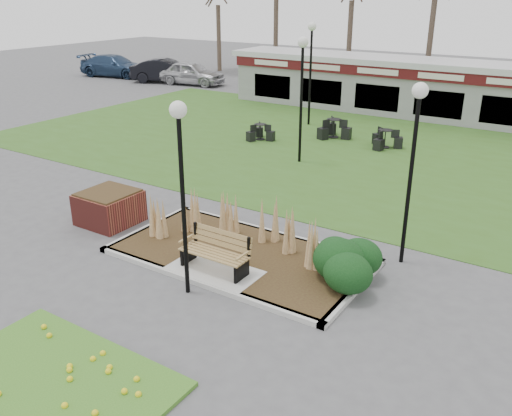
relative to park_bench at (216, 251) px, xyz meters
The scene contains 17 objects.
ground 0.64m from the park_bench, 90.00° to the right, with size 100.00×100.00×0.00m, color #515154.
lawn 11.77m from the park_bench, 90.00° to the left, with size 34.00×16.00×0.02m, color #365C1D.
flower_bed 4.88m from the park_bench, 90.00° to the right, with size 4.20×3.00×0.16m.
planting_bed 1.70m from the park_bench, 40.83° to the left, with size 6.75×3.40×1.27m.
park_bench is the anchor object (origin of this frame).
brick_planter 4.47m from the park_bench, behind, with size 1.50×1.50×0.95m.
food_pavilion 19.73m from the park_bench, 90.00° to the left, with size 24.60×3.40×2.90m.
lamp_post_near_right 5.26m from the park_bench, 40.26° to the left, with size 0.36×0.36×4.40m.
lamp_post_mid_left 2.74m from the park_bench, 91.62° to the right, with size 0.35×0.35×4.27m.
lamp_post_mid_right 9.73m from the park_bench, 106.57° to the left, with size 0.39×0.39×4.70m.
lamp_post_far_left 15.88m from the park_bench, 109.80° to the left, with size 0.40×0.40×4.86m.
bistro_set_a 12.32m from the park_bench, 117.73° to the left, with size 1.21×1.30×0.70m.
bistro_set_b 12.68m from the park_bench, 92.66° to the left, with size 1.43×1.33×0.77m.
bistro_set_c 13.39m from the park_bench, 103.57° to the left, with size 1.43×1.58×0.84m.
car_silver 27.56m from the park_bench, 130.39° to the left, with size 1.90×4.72×1.61m, color #AFAFB4.
car_black 28.83m from the park_bench, 133.95° to the left, with size 1.75×5.01×1.65m, color black.
car_blue 32.67m from the park_bench, 140.57° to the left, with size 2.26×5.57×1.62m, color navy.
Camera 1 is at (6.96, -8.79, 6.28)m, focal length 38.00 mm.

